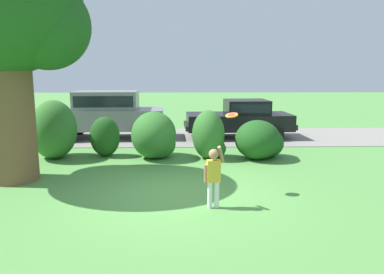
% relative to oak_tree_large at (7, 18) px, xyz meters
% --- Properties ---
extents(ground_plane, '(80.00, 80.00, 0.00)m').
position_rel_oak_tree_large_xyz_m(ground_plane, '(4.02, -1.35, -3.96)').
color(ground_plane, '#518E42').
extents(driveway_strip, '(28.00, 4.40, 0.02)m').
position_rel_oak_tree_large_xyz_m(driveway_strip, '(4.02, 6.06, -3.95)').
color(driveway_strip, gray).
rests_on(driveway_strip, ground).
extents(oak_tree_large, '(3.99, 3.80, 5.86)m').
position_rel_oak_tree_large_xyz_m(oak_tree_large, '(0.00, 0.00, 0.00)').
color(oak_tree_large, brown).
rests_on(oak_tree_large, ground).
extents(shrub_near_tree, '(1.37, 1.65, 1.83)m').
position_rel_oak_tree_large_xyz_m(shrub_near_tree, '(0.13, 2.33, -3.12)').
color(shrub_near_tree, '#33702B').
rests_on(shrub_near_tree, ground).
extents(shrub_centre_left, '(0.95, 0.78, 1.28)m').
position_rel_oak_tree_large_xyz_m(shrub_centre_left, '(1.67, 2.57, -3.32)').
color(shrub_centre_left, '#1E511C').
rests_on(shrub_centre_left, ground).
extents(shrub_centre, '(1.41, 1.64, 1.48)m').
position_rel_oak_tree_large_xyz_m(shrub_centre, '(3.30, 2.27, -3.28)').
color(shrub_centre, '#33702B').
rests_on(shrub_centre, ground).
extents(shrub_centre_right, '(1.08, 1.18, 1.52)m').
position_rel_oak_tree_large_xyz_m(shrub_centre_right, '(5.00, 2.21, -3.25)').
color(shrub_centre_right, '#33702B').
rests_on(shrub_centre_right, ground).
extents(shrub_far_end, '(1.58, 1.47, 1.22)m').
position_rel_oak_tree_large_xyz_m(shrub_far_end, '(6.60, 2.12, -3.39)').
color(shrub_far_end, '#1E511C').
rests_on(shrub_far_end, ground).
extents(parked_sedan, '(4.47, 2.23, 1.56)m').
position_rel_oak_tree_large_xyz_m(parked_sedan, '(6.55, 5.82, -3.11)').
color(parked_sedan, black).
rests_on(parked_sedan, ground).
extents(parked_suv, '(4.76, 2.22, 1.92)m').
position_rel_oak_tree_large_xyz_m(parked_suv, '(1.12, 5.83, -2.88)').
color(parked_suv, gray).
rests_on(parked_suv, ground).
extents(child_thrower, '(0.44, 0.30, 1.29)m').
position_rel_oak_tree_large_xyz_m(child_thrower, '(4.77, -2.17, -3.24)').
color(child_thrower, white).
rests_on(child_thrower, ground).
extents(frisbee, '(0.29, 0.28, 0.12)m').
position_rel_oak_tree_large_xyz_m(frisbee, '(5.24, -1.24, -2.19)').
color(frisbee, orange).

